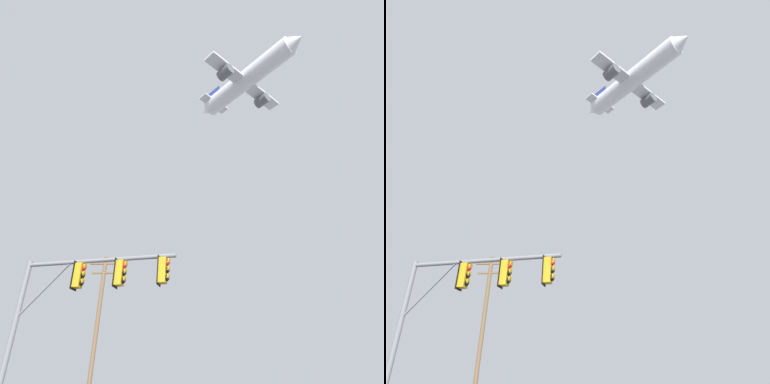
# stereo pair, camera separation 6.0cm
# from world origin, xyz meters

# --- Properties ---
(signal_pole_near) EXTENTS (5.93, 1.09, 5.93)m
(signal_pole_near) POSITION_xyz_m (-3.85, 6.26, 4.60)
(signal_pole_near) COLOR slate
(signal_pole_near) RESTS_ON ground
(utility_pole) EXTENTS (2.20, 0.28, 9.94)m
(utility_pole) POSITION_xyz_m (-6.81, 17.72, 5.28)
(utility_pole) COLOR brown
(utility_pole) RESTS_ON ground
(airplane) EXTENTS (17.61, 18.06, 6.12)m
(airplane) POSITION_xyz_m (8.21, 35.54, 48.11)
(airplane) COLOR white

